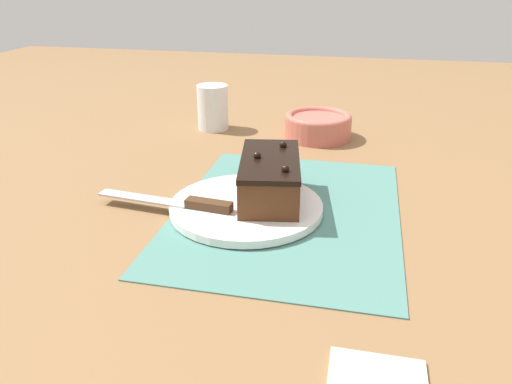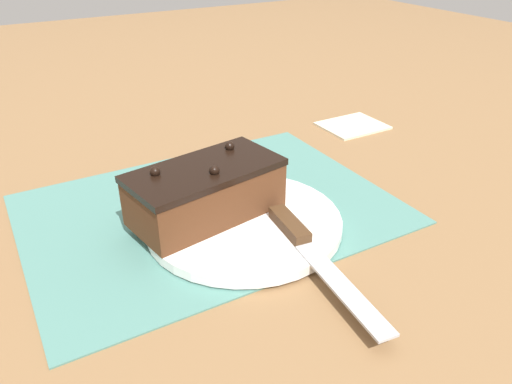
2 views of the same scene
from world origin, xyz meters
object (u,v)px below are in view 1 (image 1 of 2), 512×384
at_px(chocolate_cake, 270,177).
at_px(drinking_glass, 213,107).
at_px(serving_knife, 186,203).
at_px(small_bowl, 318,125).
at_px(cake_plate, 246,207).

bearing_deg(chocolate_cake, drinking_glass, -151.06).
height_order(chocolate_cake, drinking_glass, drinking_glass).
height_order(serving_knife, small_bowl, small_bowl).
relative_size(chocolate_cake, small_bowl, 1.33).
height_order(cake_plate, chocolate_cake, chocolate_cake).
bearing_deg(drinking_glass, small_bowl, 86.59).
bearing_deg(small_bowl, serving_knife, -19.96).
bearing_deg(serving_knife, small_bowl, -13.79).
xyz_separation_m(cake_plate, serving_knife, (0.03, -0.09, 0.01)).
bearing_deg(small_bowl, drinking_glass, -93.41).
distance_m(cake_plate, small_bowl, 0.40).
xyz_separation_m(chocolate_cake, small_bowl, (-0.36, 0.04, -0.02)).
bearing_deg(drinking_glass, cake_plate, 23.43).
relative_size(cake_plate, serving_knife, 1.05).
distance_m(chocolate_cake, small_bowl, 0.36).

